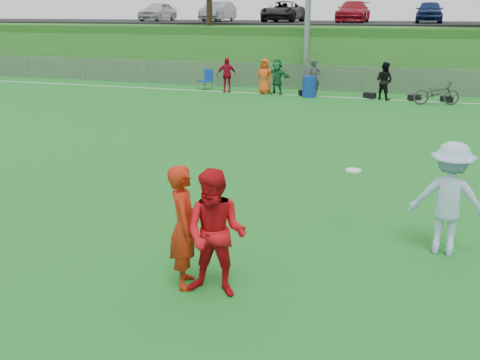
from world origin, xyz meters
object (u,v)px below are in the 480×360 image
at_px(player_red_left, 184,227).
at_px(player_blue, 449,199).
at_px(player_red_center, 216,234).
at_px(frisbee, 353,170).
at_px(bicycle, 437,93).
at_px(recycling_bin, 309,87).

bearing_deg(player_red_left, player_blue, -82.00).
relative_size(player_red_left, player_red_center, 0.99).
xyz_separation_m(player_red_left, player_blue, (3.70, 2.37, 0.03)).
relative_size(player_red_left, player_blue, 0.97).
xyz_separation_m(player_blue, frisbee, (-1.61, 0.43, 0.22)).
bearing_deg(bicycle, player_red_center, 155.28).
relative_size(frisbee, bicycle, 0.14).
xyz_separation_m(player_red_left, bicycle, (3.92, 18.03, -0.42)).
bearing_deg(frisbee, player_red_center, -118.01).
xyz_separation_m(player_red_center, frisbee, (1.55, 2.91, 0.25)).
distance_m(player_red_center, bicycle, 18.47).
bearing_deg(player_red_center, player_blue, 35.97).
distance_m(frisbee, bicycle, 15.36).
height_order(player_red_center, player_blue, player_blue).
distance_m(player_blue, recycling_bin, 17.00).
xyz_separation_m(player_red_left, frisbee, (2.09, 2.80, 0.25)).
relative_size(player_red_center, player_blue, 0.97).
relative_size(player_blue, recycling_bin, 1.97).
xyz_separation_m(player_red_center, bicycle, (3.39, 18.15, -0.43)).
bearing_deg(player_blue, player_red_center, 42.05).
distance_m(player_red_left, frisbee, 3.50).
bearing_deg(player_red_left, bicycle, -36.96).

